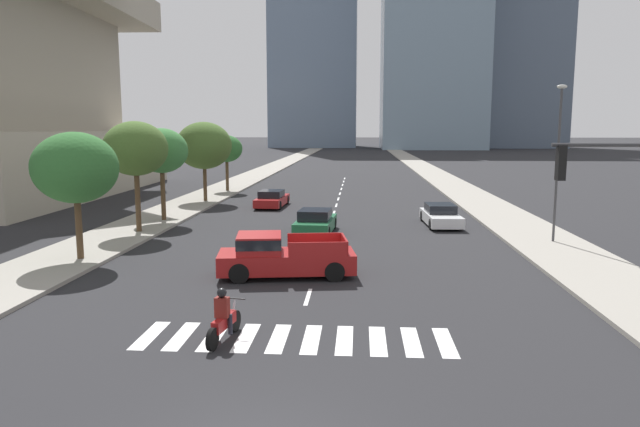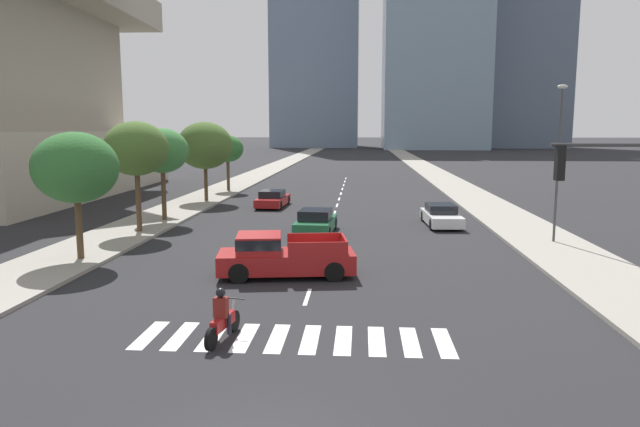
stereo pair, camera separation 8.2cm
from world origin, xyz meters
TOP-DOWN VIEW (x-y plane):
  - sidewalk_east at (11.06, 30.00)m, footprint 4.00×260.00m
  - sidewalk_west at (-11.06, 30.00)m, footprint 4.00×260.00m
  - crosswalk_near at (-0.00, 5.80)m, footprint 8.55×2.23m
  - lane_divider_center at (0.00, 33.80)m, footprint 0.14×50.00m
  - motorcycle_lead at (-1.90, 5.54)m, footprint 0.72×2.09m
  - pickup_truck at (-1.33, 12.48)m, footprint 5.46×2.72m
  - sedan_green_0 at (-0.67, 21.87)m, footprint 2.16×4.50m
  - sedan_red_1 at (-4.69, 32.59)m, footprint 2.07×4.70m
  - sedan_white_2 at (6.56, 25.13)m, footprint 2.05×4.79m
  - traffic_signal_near at (8.82, 5.91)m, footprint 3.88×0.28m
  - street_lamp_east at (11.36, 19.74)m, footprint 0.50×0.24m
  - street_tree_nearest at (-10.26, 14.39)m, footprint 3.54×3.54m
  - street_tree_second at (-10.26, 21.07)m, footprint 3.43×3.43m
  - street_tree_third at (-10.26, 25.13)m, footprint 3.18×3.18m
  - street_tree_fourth at (-10.26, 34.79)m, footprint 4.26×4.26m
  - street_tree_fifth at (-10.26, 42.37)m, footprint 2.84×2.84m
  - office_tower_center_skyline at (22.29, 163.98)m, footprint 28.75×28.06m

SIDE VIEW (x-z plane):
  - lane_divider_center at x=0.00m, z-range 0.00..0.01m
  - crosswalk_near at x=0.00m, z-range 0.00..0.01m
  - sidewalk_east at x=11.06m, z-range 0.00..0.15m
  - sidewalk_west at x=-11.06m, z-range 0.00..0.15m
  - sedan_red_1 at x=-4.69m, z-range -0.05..1.19m
  - sedan_white_2 at x=6.56m, z-range -0.05..1.20m
  - motorcycle_lead at x=-1.90m, z-range -0.16..1.33m
  - sedan_green_0 at x=-0.67m, z-range -0.06..1.29m
  - pickup_truck at x=-1.33m, z-range -0.02..1.65m
  - traffic_signal_near at x=8.82m, z-range 1.15..6.66m
  - street_tree_fifth at x=-10.26m, z-range 1.41..6.40m
  - street_tree_nearest at x=-10.26m, z-range 1.34..6.76m
  - street_tree_third at x=-10.26m, z-range 1.57..7.15m
  - street_tree_fourth at x=-10.26m, z-range 1.37..7.45m
  - street_lamp_east at x=11.36m, z-range 0.75..8.38m
  - street_tree_second at x=-10.26m, z-range 1.65..7.59m
  - office_tower_center_skyline at x=22.29m, z-range -0.53..74.46m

